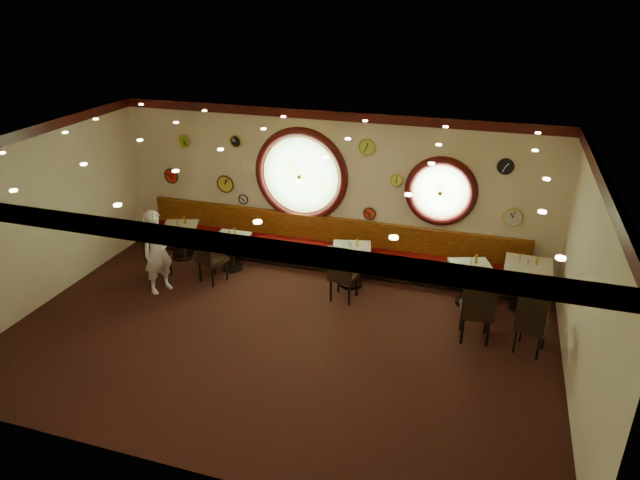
{
  "coord_description": "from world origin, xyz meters",
  "views": [
    {
      "loc": [
        3.1,
        -7.42,
        5.4
      ],
      "look_at": [
        0.49,
        0.8,
        1.5
      ],
      "focal_mm": 32.0,
      "sensor_mm": 36.0,
      "label": 1
    }
  ],
  "objects_px": {
    "table_e": "(526,281)",
    "condiment_e_pepper": "(528,263)",
    "condiment_e_bottle": "(537,261)",
    "condiment_a_bottle": "(185,220)",
    "chair_d": "(478,305)",
    "chair_e": "(532,320)",
    "condiment_a_salt": "(177,221)",
    "table_d": "(470,280)",
    "condiment_b_pepper": "(229,235)",
    "condiment_d_salt": "(471,261)",
    "chair_a": "(157,255)",
    "condiment_c_bottle": "(357,242)",
    "condiment_d_pepper": "(471,265)",
    "condiment_b_bottle": "(234,231)",
    "condiment_d_bottle": "(476,259)",
    "chair_b": "(208,253)",
    "table_a": "(181,237)",
    "condiment_c_salt": "(349,244)",
    "condiment_c_pepper": "(351,246)",
    "condiment_a_pepper": "(177,225)",
    "condiment_b_salt": "(230,233)",
    "condiment_e_salt": "(520,258)",
    "table_c": "(351,262)",
    "chair_c": "(342,270)",
    "table_b": "(231,249)",
    "waiter": "(157,251)"
  },
  "relations": [
    {
      "from": "table_e",
      "to": "condiment_d_salt",
      "type": "xyz_separation_m",
      "value": [
        -0.98,
        -0.04,
        0.27
      ]
    },
    {
      "from": "table_c",
      "to": "table_e",
      "type": "relative_size",
      "value": 0.99
    },
    {
      "from": "condiment_a_pepper",
      "to": "waiter",
      "type": "bearing_deg",
      "value": -75.35
    },
    {
      "from": "chair_b",
      "to": "condiment_d_salt",
      "type": "distance_m",
      "value": 4.95
    },
    {
      "from": "table_a",
      "to": "condiment_e_salt",
      "type": "distance_m",
      "value": 6.79
    },
    {
      "from": "table_c",
      "to": "table_e",
      "type": "height_order",
      "value": "table_e"
    },
    {
      "from": "condiment_a_pepper",
      "to": "condiment_e_pepper",
      "type": "relative_size",
      "value": 1.03
    },
    {
      "from": "table_e",
      "to": "chair_e",
      "type": "distance_m",
      "value": 1.44
    },
    {
      "from": "condiment_a_pepper",
      "to": "waiter",
      "type": "distance_m",
      "value": 1.34
    },
    {
      "from": "condiment_a_salt",
      "to": "condiment_e_pepper",
      "type": "bearing_deg",
      "value": -0.88
    },
    {
      "from": "condiment_c_pepper",
      "to": "condiment_a_bottle",
      "type": "height_order",
      "value": "condiment_a_bottle"
    },
    {
      "from": "table_e",
      "to": "condiment_e_pepper",
      "type": "xyz_separation_m",
      "value": [
        -0.02,
        -0.02,
        0.37
      ]
    },
    {
      "from": "chair_c",
      "to": "condiment_a_pepper",
      "type": "relative_size",
      "value": 6.99
    },
    {
      "from": "chair_c",
      "to": "chair_d",
      "type": "height_order",
      "value": "chair_d"
    },
    {
      "from": "condiment_c_pepper",
      "to": "condiment_e_bottle",
      "type": "relative_size",
      "value": 0.8
    },
    {
      "from": "table_c",
      "to": "condiment_c_salt",
      "type": "distance_m",
      "value": 0.35
    },
    {
      "from": "table_d",
      "to": "condiment_b_pepper",
      "type": "bearing_deg",
      "value": -179.26
    },
    {
      "from": "condiment_c_pepper",
      "to": "condiment_e_pepper",
      "type": "bearing_deg",
      "value": 1.68
    },
    {
      "from": "condiment_d_salt",
      "to": "condiment_b_pepper",
      "type": "bearing_deg",
      "value": -178.22
    },
    {
      "from": "condiment_e_pepper",
      "to": "waiter",
      "type": "relative_size",
      "value": 0.06
    },
    {
      "from": "chair_b",
      "to": "condiment_c_bottle",
      "type": "distance_m",
      "value": 2.89
    },
    {
      "from": "chair_b",
      "to": "table_a",
      "type": "bearing_deg",
      "value": 163.54
    },
    {
      "from": "chair_e",
      "to": "condiment_c_salt",
      "type": "xyz_separation_m",
      "value": [
        -3.31,
        1.4,
        0.22
      ]
    },
    {
      "from": "chair_d",
      "to": "chair_e",
      "type": "relative_size",
      "value": 1.12
    },
    {
      "from": "condiment_e_bottle",
      "to": "condiment_a_bottle",
      "type": "bearing_deg",
      "value": 179.35
    },
    {
      "from": "condiment_a_pepper",
      "to": "condiment_c_pepper",
      "type": "height_order",
      "value": "condiment_c_pepper"
    },
    {
      "from": "table_a",
      "to": "condiment_b_bottle",
      "type": "distance_m",
      "value": 1.33
    },
    {
      "from": "table_d",
      "to": "chair_c",
      "type": "relative_size",
      "value": 1.3
    },
    {
      "from": "condiment_d_pepper",
      "to": "condiment_b_bottle",
      "type": "relative_size",
      "value": 0.58
    },
    {
      "from": "condiment_c_salt",
      "to": "condiment_a_bottle",
      "type": "relative_size",
      "value": 0.57
    },
    {
      "from": "chair_e",
      "to": "condiment_c_salt",
      "type": "bearing_deg",
      "value": 172.8
    },
    {
      "from": "table_c",
      "to": "condiment_a_pepper",
      "type": "distance_m",
      "value": 3.77
    },
    {
      "from": "table_e",
      "to": "condiment_a_bottle",
      "type": "relative_size",
      "value": 5.1
    },
    {
      "from": "chair_b",
      "to": "chair_d",
      "type": "xyz_separation_m",
      "value": [
        5.09,
        -0.52,
        0.06
      ]
    },
    {
      "from": "table_a",
      "to": "condiment_d_bottle",
      "type": "bearing_deg",
      "value": -0.0
    },
    {
      "from": "condiment_c_bottle",
      "to": "chair_e",
      "type": "bearing_deg",
      "value": -24.79
    },
    {
      "from": "chair_c",
      "to": "condiment_c_salt",
      "type": "bearing_deg",
      "value": 101.94
    },
    {
      "from": "condiment_a_pepper",
      "to": "chair_b",
      "type": "bearing_deg",
      "value": -34.6
    },
    {
      "from": "chair_b",
      "to": "condiment_d_salt",
      "type": "height_order",
      "value": "chair_b"
    },
    {
      "from": "condiment_a_pepper",
      "to": "condiment_b_bottle",
      "type": "height_order",
      "value": "condiment_b_bottle"
    },
    {
      "from": "condiment_b_bottle",
      "to": "chair_c",
      "type": "bearing_deg",
      "value": -15.31
    },
    {
      "from": "condiment_b_salt",
      "to": "condiment_e_salt",
      "type": "xyz_separation_m",
      "value": [
        5.56,
        0.21,
        0.16
      ]
    },
    {
      "from": "table_d",
      "to": "condiment_d_bottle",
      "type": "distance_m",
      "value": 0.4
    },
    {
      "from": "chair_c",
      "to": "chair_e",
      "type": "relative_size",
      "value": 1.03
    },
    {
      "from": "chair_c",
      "to": "condiment_b_pepper",
      "type": "xyz_separation_m",
      "value": [
        -2.52,
        0.54,
        0.14
      ]
    },
    {
      "from": "table_b",
      "to": "condiment_d_salt",
      "type": "height_order",
      "value": "condiment_d_salt"
    },
    {
      "from": "table_b",
      "to": "waiter",
      "type": "relative_size",
      "value": 0.45
    },
    {
      "from": "chair_b",
      "to": "condiment_e_bottle",
      "type": "bearing_deg",
      "value": 29.59
    },
    {
      "from": "chair_b",
      "to": "condiment_d_pepper",
      "type": "relative_size",
      "value": 7.04
    },
    {
      "from": "table_e",
      "to": "chair_a",
      "type": "bearing_deg",
      "value": -171.01
    }
  ]
}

